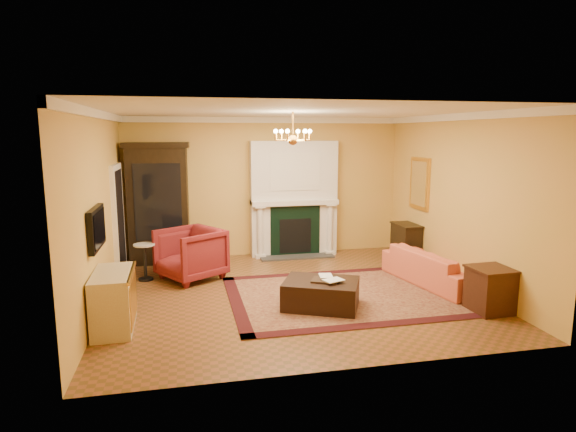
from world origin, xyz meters
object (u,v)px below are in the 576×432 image
object	(u,v)px
wingback_armchair	(191,251)
console_table	(406,243)
china_cabinet	(159,206)
coral_sofa	(435,262)
pedestal_table	(145,259)
leather_ottoman	(321,294)
commode	(114,300)
end_table	(490,291)

from	to	relation	value
wingback_armchair	console_table	distance (m)	4.46
china_cabinet	console_table	xyz separation A→B (m)	(5.04, -0.97, -0.81)
china_cabinet	coral_sofa	distance (m)	5.52
pedestal_table	leather_ottoman	size ratio (longest dim) A/B	0.61
coral_sofa	leather_ottoman	world-z (taller)	coral_sofa
china_cabinet	wingback_armchair	xyz separation A→B (m)	(0.60, -1.33, -0.67)
coral_sofa	wingback_armchair	bearing A→B (deg)	63.42
china_cabinet	leather_ottoman	world-z (taller)	china_cabinet
commode	console_table	size ratio (longest dim) A/B	1.40
end_table	pedestal_table	bearing A→B (deg)	152.42
coral_sofa	leather_ottoman	distance (m)	2.42
commode	wingback_armchair	bearing A→B (deg)	61.88
wingback_armchair	end_table	world-z (taller)	wingback_armchair
china_cabinet	leather_ottoman	size ratio (longest dim) A/B	2.13
pedestal_table	coral_sofa	size ratio (longest dim) A/B	0.33
pedestal_table	coral_sofa	distance (m)	5.23
china_cabinet	leather_ottoman	bearing A→B (deg)	-49.15
wingback_armchair	leather_ottoman	distance (m)	2.76
coral_sofa	console_table	xyz separation A→B (m)	(0.20, 1.57, -0.03)
wingback_armchair	pedestal_table	bearing A→B (deg)	-129.02
wingback_armchair	end_table	xyz separation A→B (m)	(4.38, -2.63, -0.20)
pedestal_table	leather_ottoman	world-z (taller)	pedestal_table
commode	coral_sofa	distance (m)	5.38
leather_ottoman	pedestal_table	bearing A→B (deg)	168.10
china_cabinet	console_table	bearing A→B (deg)	-7.89
end_table	wingback_armchair	bearing A→B (deg)	149.01
wingback_armchair	coral_sofa	world-z (taller)	wingback_armchair
end_table	console_table	xyz separation A→B (m)	(0.06, 2.98, 0.06)
console_table	china_cabinet	bearing A→B (deg)	167.59
coral_sofa	end_table	world-z (taller)	coral_sofa
wingback_armchair	console_table	bearing A→B (deg)	61.49
wingback_armchair	end_table	bearing A→B (deg)	25.98
wingback_armchair	pedestal_table	world-z (taller)	wingback_armchair
pedestal_table	end_table	bearing A→B (deg)	-27.58
end_table	leather_ottoman	world-z (taller)	end_table
china_cabinet	pedestal_table	bearing A→B (deg)	-97.07
coral_sofa	end_table	size ratio (longest dim) A/B	3.23
wingback_armchair	commode	xyz separation A→B (m)	(-1.07, -2.11, -0.12)
coral_sofa	commode	bearing A→B (deg)	88.97
console_table	leather_ottoman	size ratio (longest dim) A/B	0.69
wingback_armchair	coral_sofa	distance (m)	4.41
china_cabinet	pedestal_table	world-z (taller)	china_cabinet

